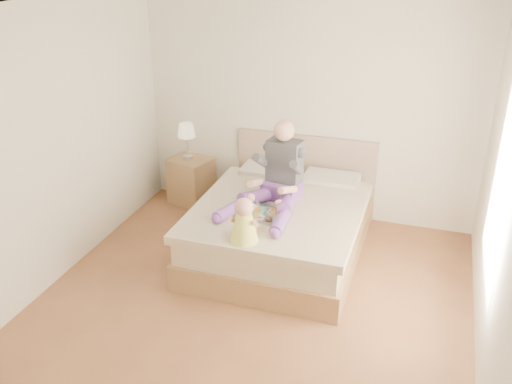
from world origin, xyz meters
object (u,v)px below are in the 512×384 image
(baby, at_px, (244,223))
(tray, at_px, (261,211))
(nightstand, at_px, (191,181))
(bed, at_px, (283,224))
(adult, at_px, (277,180))

(baby, bearing_deg, tray, 91.24)
(nightstand, distance_m, baby, 2.25)
(tray, height_order, baby, baby)
(tray, bearing_deg, bed, 82.41)
(bed, bearing_deg, tray, -107.83)
(adult, bearing_deg, baby, -84.64)
(baby, bearing_deg, bed, 82.67)
(bed, height_order, nightstand, bed)
(adult, distance_m, baby, 0.87)
(nightstand, xyz_separation_m, tray, (1.32, -1.19, 0.34))
(tray, distance_m, baby, 0.57)
(bed, distance_m, tray, 0.53)
(bed, height_order, baby, baby)
(bed, distance_m, adult, 0.56)
(bed, xyz_separation_m, baby, (-0.11, -0.95, 0.47))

